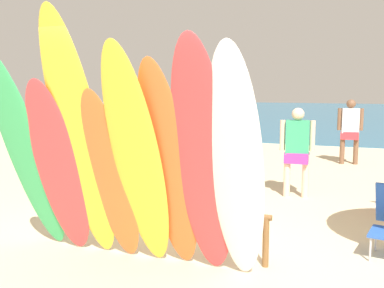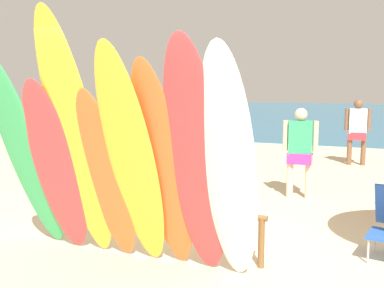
{
  "view_description": "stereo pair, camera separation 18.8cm",
  "coord_description": "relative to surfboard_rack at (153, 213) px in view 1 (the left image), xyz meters",
  "views": [
    {
      "loc": [
        2.23,
        -4.51,
        1.94
      ],
      "look_at": [
        0.0,
        1.3,
        1.12
      ],
      "focal_mm": 40.68,
      "sensor_mm": 36.0,
      "label": 1
    },
    {
      "loc": [
        2.41,
        -4.44,
        1.94
      ],
      "look_at": [
        0.0,
        1.3,
        1.12
      ],
      "focal_mm": 40.68,
      "sensor_mm": 36.0,
      "label": 2
    }
  ],
  "objects": [
    {
      "name": "ground",
      "position": [
        0.0,
        14.0,
        -0.46
      ],
      "size": [
        60.0,
        60.0,
        0.0
      ],
      "primitive_type": "plane",
      "color": "beige"
    },
    {
      "name": "ocean_water",
      "position": [
        0.0,
        30.46,
        -0.45
      ],
      "size": [
        60.0,
        40.0,
        0.02
      ],
      "primitive_type": "cube",
      "color": "teal",
      "rests_on": "ground"
    },
    {
      "name": "surfboard_rack",
      "position": [
        0.0,
        0.0,
        0.0
      ],
      "size": [
        2.83,
        0.07,
        0.58
      ],
      "color": "brown",
      "rests_on": "ground"
    },
    {
      "name": "surfboard_green_0",
      "position": [
        -1.23,
        -0.66,
        0.7
      ],
      "size": [
        0.55,
        1.03,
        2.33
      ],
      "primitive_type": "ellipsoid",
      "rotation": [
        0.39,
        0.0,
        -0.02
      ],
      "color": "#38B266",
      "rests_on": "ground"
    },
    {
      "name": "surfboard_red_1",
      "position": [
        -0.84,
        -0.62,
        0.56
      ],
      "size": [
        0.63,
        0.86,
        2.04
      ],
      "primitive_type": "ellipsoid",
      "rotation": [
        0.36,
        0.0,
        0.09
      ],
      "color": "#D13D42",
      "rests_on": "ground"
    },
    {
      "name": "surfboard_yellow_2",
      "position": [
        -0.49,
        -0.69,
        0.9
      ],
      "size": [
        0.59,
        1.05,
        2.73
      ],
      "primitive_type": "ellipsoid",
      "rotation": [
        0.34,
        0.0,
        0.04
      ],
      "color": "yellow",
      "rests_on": "ground"
    },
    {
      "name": "surfboard_orange_3",
      "position": [
        -0.2,
        -0.58,
        0.51
      ],
      "size": [
        0.54,
        0.79,
        1.94
      ],
      "primitive_type": "ellipsoid",
      "rotation": [
        0.35,
        0.0,
        -0.05
      ],
      "color": "orange",
      "rests_on": "ground"
    },
    {
      "name": "surfboard_yellow_4",
      "position": [
        0.18,
        -0.69,
        0.73
      ],
      "size": [
        0.53,
        1.0,
        2.38
      ],
      "primitive_type": "ellipsoid",
      "rotation": [
        0.38,
        0.0,
        0.0
      ],
      "color": "yellow",
      "rests_on": "ground"
    },
    {
      "name": "surfboard_orange_5",
      "position": [
        0.48,
        -0.59,
        0.65
      ],
      "size": [
        0.55,
        0.9,
        2.22
      ],
      "primitive_type": "ellipsoid",
      "rotation": [
        0.36,
        0.0,
        -0.05
      ],
      "color": "orange",
      "rests_on": "ground"
    },
    {
      "name": "surfboard_red_6",
      "position": [
        0.86,
        -0.63,
        0.75
      ],
      "size": [
        0.58,
        0.93,
        2.42
      ],
      "primitive_type": "ellipsoid",
      "rotation": [
        0.34,
        0.0,
        0.01
      ],
      "color": "#D13D42",
      "rests_on": "ground"
    },
    {
      "name": "surfboard_white_7",
      "position": [
        1.19,
        -0.63,
        0.71
      ],
      "size": [
        0.53,
        0.87,
        2.35
      ],
      "primitive_type": "ellipsoid",
      "rotation": [
        0.33,
        0.0,
        0.01
      ],
      "color": "white",
      "rests_on": "ground"
    },
    {
      "name": "beachgoer_strolling",
      "position": [
        -1.4,
        8.06,
        0.47
      ],
      "size": [
        0.6,
        0.29,
        1.62
      ],
      "rotation": [
        0.0,
        0.0,
        3.35
      ],
      "color": "brown",
      "rests_on": "ground"
    },
    {
      "name": "beachgoer_photographing",
      "position": [
        -2.33,
        4.28,
        0.53
      ],
      "size": [
        0.45,
        0.55,
        1.73
      ],
      "rotation": [
        0.0,
        0.0,
        5.34
      ],
      "color": "brown",
      "rests_on": "ground"
    },
    {
      "name": "beachgoer_by_water",
      "position": [
        -2.34,
        3.03,
        0.43
      ],
      "size": [
        0.4,
        0.57,
        1.54
      ],
      "rotation": [
        0.0,
        0.0,
        4.99
      ],
      "color": "beige",
      "rests_on": "ground"
    },
    {
      "name": "beachgoer_near_rack",
      "position": [
        2.04,
        7.1,
        0.48
      ],
      "size": [
        0.62,
        0.27,
        1.64
      ],
      "rotation": [
        0.0,
        0.0,
        0.15
      ],
      "color": "brown",
      "rests_on": "ground"
    },
    {
      "name": "beachgoer_midbeach",
      "position": [
        1.24,
        3.2,
        0.45
      ],
      "size": [
        0.6,
        0.26,
        1.59
      ],
      "rotation": [
        0.0,
        0.0,
        3.27
      ],
      "color": "beige",
      "rests_on": "ground"
    }
  ]
}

